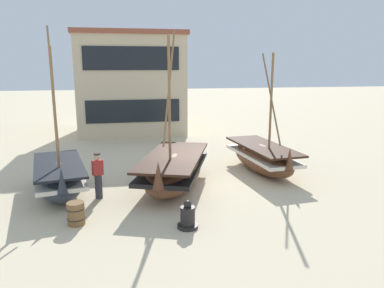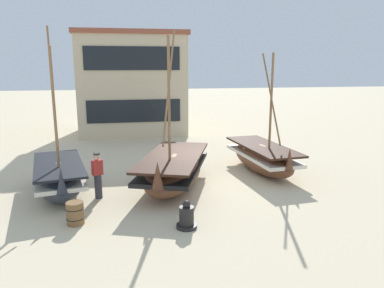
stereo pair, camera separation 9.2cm
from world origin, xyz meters
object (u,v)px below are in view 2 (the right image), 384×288
Objects in this scene: fishing_boat_centre_large at (173,170)px; fisherman_by_hull at (98,176)px; capstan_winch at (187,217)px; fishing_boat_near_left at (59,177)px; fishing_boat_far_right at (263,157)px; harbor_building_main at (132,83)px; wooden_barrel at (75,213)px.

fishing_boat_centre_large reaches higher than fisherman_by_hull.
fishing_boat_centre_large is at bearing 88.18° from capstan_winch.
fisherman_by_hull is at bearing -166.80° from fishing_boat_centre_large.
capstan_winch is (4.15, -3.74, -0.34)m from fishing_boat_near_left.
fishing_boat_far_right is 3.11× the size of fisherman_by_hull.
harbor_building_main is (-1.16, 13.05, 2.76)m from fishing_boat_centre_large.
fishing_boat_far_right is 6.68m from capstan_winch.
fishing_boat_far_right is at bearing -65.29° from harbor_building_main.
harbor_building_main is (3.11, 13.01, 2.81)m from fishing_boat_near_left.
capstan_winch is at bearing -14.99° from wooden_barrel.
fishing_boat_near_left is at bearing 107.15° from wooden_barrel.
fisherman_by_hull reaches higher than wooden_barrel.
fishing_boat_far_right is at bearing 17.94° from fishing_boat_centre_large.
fishing_boat_far_right is at bearing 8.92° from fishing_boat_near_left.
harbor_building_main is (1.68, 13.71, 2.65)m from fisherman_by_hull.
fishing_boat_far_right is at bearing 49.46° from capstan_winch.
harbor_building_main reaches higher than fisherman_by_hull.
fishing_boat_centre_large is 8.57× the size of wooden_barrel.
capstan_winch is 17.08m from harbor_building_main.
harbor_building_main reaches higher than fishing_boat_near_left.
fishing_boat_far_right is at bearing 28.87° from wooden_barrel.
fishing_boat_far_right is 7.34m from fisherman_by_hull.
fisherman_by_hull is at bearing -96.97° from harbor_building_main.
fisherman_by_hull is 1.97× the size of capstan_winch.
wooden_barrel is (-7.61, -4.19, -0.33)m from fishing_boat_far_right.
fishing_boat_centre_large is (4.27, -0.03, 0.05)m from fishing_boat_near_left.
fishing_boat_centre_large reaches higher than capstan_winch.
fishing_boat_centre_large is 4.43m from wooden_barrel.
fisherman_by_hull is 2.29m from wooden_barrel.
wooden_barrel is (0.88, -2.86, -0.32)m from fishing_boat_near_left.
fishing_boat_centre_large is 0.81× the size of harbor_building_main.
fishing_boat_far_right reaches higher than wooden_barrel.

